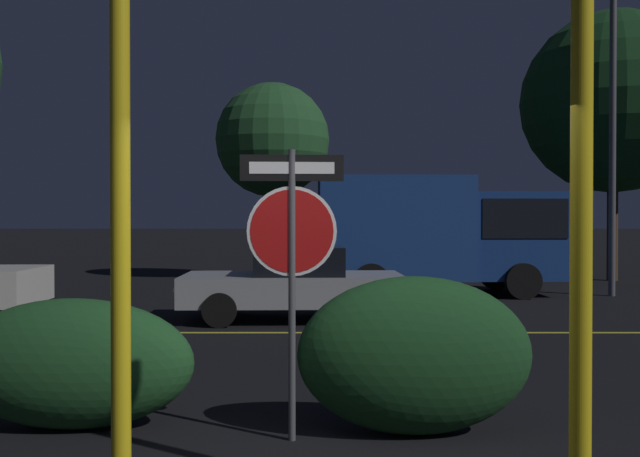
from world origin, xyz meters
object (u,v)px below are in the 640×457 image
object	(u,v)px
hedge_bush_2	(416,355)
street_lamp	(615,61)
yellow_pole_right	(583,232)
tree_1	(615,102)
hedge_bush_1	(75,363)
yellow_pole_left	(123,257)
passing_car_2	(296,283)
stop_sign	(294,235)
delivery_truck	(443,230)
tree_2	(274,141)

from	to	relation	value
hedge_bush_2	street_lamp	distance (m)	13.62
yellow_pole_right	tree_1	world-z (taller)	tree_1
street_lamp	hedge_bush_1	bearing A→B (deg)	-130.40
yellow_pole_left	yellow_pole_right	size ratio (longest dim) A/B	0.91
yellow_pole_right	passing_car_2	bearing A→B (deg)	101.97
yellow_pole_left	hedge_bush_2	size ratio (longest dim) A/B	1.60
hedge_bush_2	passing_car_2	xyz separation A→B (m)	(-1.29, 7.00, -0.00)
yellow_pole_left	yellow_pole_right	bearing A→B (deg)	-9.67
stop_sign	yellow_pole_left	size ratio (longest dim) A/B	0.75
hedge_bush_2	delivery_truck	bearing A→B (deg)	79.25
hedge_bush_1	tree_2	world-z (taller)	tree_2
yellow_pole_right	hedge_bush_2	world-z (taller)	yellow_pole_right
yellow_pole_left	yellow_pole_right	distance (m)	2.76
yellow_pole_left	tree_2	bearing A→B (deg)	90.70
hedge_bush_1	street_lamp	bearing A→B (deg)	49.60
hedge_bush_1	tree_2	size ratio (longest dim) A/B	0.36
delivery_truck	stop_sign	bearing A→B (deg)	-17.07
tree_1	tree_2	xyz separation A→B (m)	(-10.29, 0.47, -1.10)
street_lamp	tree_1	distance (m)	4.65
tree_2	hedge_bush_1	bearing A→B (deg)	-92.69
tree_1	delivery_truck	bearing A→B (deg)	-146.43
tree_1	hedge_bush_2	bearing A→B (deg)	-117.60
tree_1	tree_2	size ratio (longest dim) A/B	1.34
hedge_bush_2	tree_1	bearing A→B (deg)	62.40
tree_1	yellow_pole_left	bearing A→B (deg)	-120.64
hedge_bush_2	street_lamp	xyz separation A→B (m)	(6.24, 11.04, 4.98)
yellow_pole_right	delivery_truck	xyz separation A→B (m)	(1.53, 13.61, -0.20)
hedge_bush_1	passing_car_2	bearing A→B (deg)	75.85
yellow_pole_right	street_lamp	distance (m)	14.84
hedge_bush_2	stop_sign	bearing A→B (deg)	-170.73
yellow_pole_right	street_lamp	world-z (taller)	street_lamp
passing_car_2	street_lamp	distance (m)	9.89
hedge_bush_2	yellow_pole_left	bearing A→B (deg)	-140.77
street_lamp	tree_1	bearing A→B (deg)	67.56
street_lamp	passing_car_2	bearing A→B (deg)	-151.82
stop_sign	street_lamp	distance (m)	13.94
hedge_bush_2	tree_1	size ratio (longest dim) A/B	0.25
stop_sign	hedge_bush_1	xyz separation A→B (m)	(-1.96, 0.34, -1.15)
tree_1	hedge_bush_1	bearing A→B (deg)	-126.02
stop_sign	tree_2	world-z (taller)	tree_2
stop_sign	yellow_pole_right	xyz separation A→B (m)	(1.70, -1.98, 0.06)
passing_car_2	delivery_truck	xyz separation A→B (m)	(3.47, 4.45, 0.91)
hedge_bush_2	delivery_truck	distance (m)	11.70
street_lamp	tree_1	world-z (taller)	street_lamp
yellow_pole_left	delivery_truck	world-z (taller)	yellow_pole_left
stop_sign	hedge_bush_2	distance (m)	1.49
hedge_bush_2	street_lamp	size ratio (longest dim) A/B	0.25
yellow_pole_right	tree_2	world-z (taller)	tree_2
street_lamp	tree_2	distance (m)	9.86
hedge_bush_1	tree_1	distance (m)	19.35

